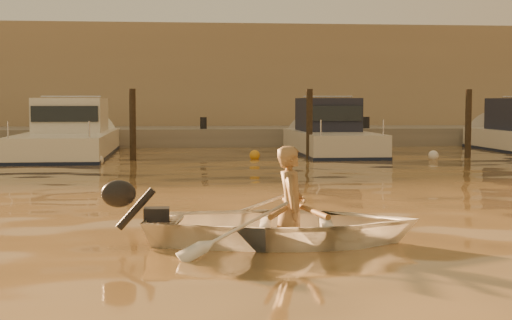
{
  "coord_description": "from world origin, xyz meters",
  "views": [
    {
      "loc": [
        0.97,
        -8.31,
        1.67
      ],
      "look_at": [
        2.22,
        3.71,
        0.75
      ],
      "focal_mm": 55.0,
      "sensor_mm": 36.0,
      "label": 1
    }
  ],
  "objects": [
    {
      "name": "ground_plane",
      "position": [
        0.0,
        0.0,
        0.0
      ],
      "size": [
        160.0,
        160.0,
        0.0
      ],
      "primitive_type": "plane",
      "color": "#91623A",
      "rests_on": "ground"
    },
    {
      "name": "dinghy",
      "position": [
        2.22,
        0.71,
        0.21
      ],
      "size": [
        3.47,
        2.68,
        0.66
      ],
      "primitive_type": "imported",
      "rotation": [
        0.0,
        0.0,
        1.44
      ],
      "color": "white",
      "rests_on": "ground_plane"
    },
    {
      "name": "person",
      "position": [
        2.32,
        0.7,
        0.42
      ],
      "size": [
        0.41,
        0.57,
        1.44
      ],
      "primitive_type": "imported",
      "rotation": [
        0.0,
        0.0,
        1.44
      ],
      "color": "#94714A",
      "rests_on": "dinghy"
    },
    {
      "name": "outboard_motor",
      "position": [
        0.73,
        0.9,
        0.28
      ],
      "size": [
        0.94,
        0.51,
        0.7
      ],
      "primitive_type": null,
      "rotation": [
        0.0,
        0.0,
        -0.13
      ],
      "color": "black",
      "rests_on": "dinghy"
    },
    {
      "name": "oar_port",
      "position": [
        2.47,
        0.68,
        0.42
      ],
      "size": [
        0.23,
        2.1,
        0.13
      ],
      "primitive_type": "cylinder",
      "rotation": [
        1.54,
        0.0,
        0.08
      ],
      "color": "brown",
      "rests_on": "dinghy"
    },
    {
      "name": "oar_starboard",
      "position": [
        2.27,
        0.7,
        0.42
      ],
      "size": [
        0.69,
        2.02,
        0.13
      ],
      "primitive_type": "cylinder",
      "rotation": [
        1.54,
        0.0,
        -0.3
      ],
      "color": "brown",
      "rests_on": "dinghy"
    },
    {
      "name": "moored_boat_2",
      "position": [
        -2.26,
        16.0,
        0.62
      ],
      "size": [
        2.56,
        8.49,
        1.75
      ],
      "primitive_type": null,
      "color": "white",
      "rests_on": "ground_plane"
    },
    {
      "name": "moored_boat_4",
      "position": [
        5.89,
        16.0,
        0.62
      ],
      "size": [
        2.22,
        6.85,
        1.75
      ],
      "primitive_type": null,
      "color": "beige",
      "rests_on": "ground_plane"
    },
    {
      "name": "piling_2",
      "position": [
        -0.2,
        13.8,
        0.9
      ],
      "size": [
        0.18,
        0.18,
        2.2
      ],
      "primitive_type": "cylinder",
      "color": "#2D2319",
      "rests_on": "ground_plane"
    },
    {
      "name": "piling_3",
      "position": [
        4.8,
        13.8,
        0.9
      ],
      "size": [
        0.18,
        0.18,
        2.2
      ],
      "primitive_type": "cylinder",
      "color": "#2D2319",
      "rests_on": "ground_plane"
    },
    {
      "name": "piling_4",
      "position": [
        9.5,
        13.8,
        0.9
      ],
      "size": [
        0.18,
        0.18,
        2.2
      ],
      "primitive_type": "cylinder",
      "color": "#2D2319",
      "rests_on": "ground_plane"
    },
    {
      "name": "fender_c",
      "position": [
        -1.06,
        12.63,
        0.1
      ],
      "size": [
        0.3,
        0.3,
        0.3
      ],
      "primitive_type": "sphere",
      "color": "white",
      "rests_on": "ground_plane"
    },
    {
      "name": "fender_d",
      "position": [
        3.25,
        14.04,
        0.1
      ],
      "size": [
        0.3,
        0.3,
        0.3
      ],
      "primitive_type": "sphere",
      "color": "orange",
      "rests_on": "ground_plane"
    },
    {
      "name": "fender_e",
      "position": [
        8.31,
        13.34,
        0.1
      ],
      "size": [
        0.3,
        0.3,
        0.3
      ],
      "primitive_type": "sphere",
      "color": "silver",
      "rests_on": "ground_plane"
    },
    {
      "name": "quay",
      "position": [
        0.0,
        21.5,
        0.15
      ],
      "size": [
        52.0,
        4.0,
        1.0
      ],
      "primitive_type": "cube",
      "color": "gray",
      "rests_on": "ground_plane"
    },
    {
      "name": "waterfront_building",
      "position": [
        0.0,
        27.0,
        2.4
      ],
      "size": [
        46.0,
        7.0,
        4.8
      ],
      "primitive_type": "cube",
      "color": "#9E8466",
      "rests_on": "quay"
    }
  ]
}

